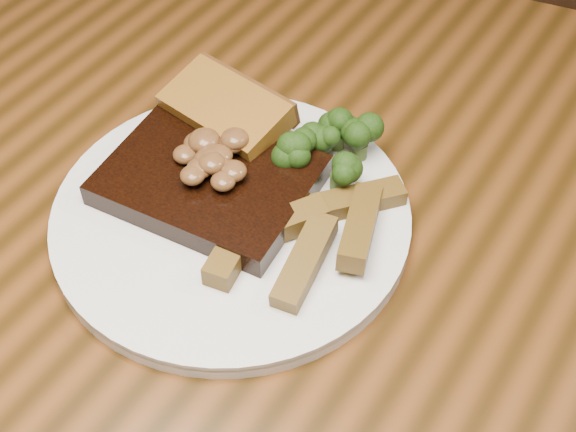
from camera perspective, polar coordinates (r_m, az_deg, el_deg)
name	(u,v)px	position (r m, az deg, el deg)	size (l,w,h in m)	color
dining_table	(296,295)	(0.76, 0.55, -5.62)	(1.60, 0.90, 0.75)	#512B10
plate	(232,218)	(0.69, -4.04, -0.16)	(0.31, 0.31, 0.01)	silver
steak	(210,181)	(0.70, -5.60, 2.47)	(0.17, 0.13, 0.03)	black
steak_bone	(167,229)	(0.67, -8.60, -0.91)	(0.14, 0.01, 0.02)	beige
mushroom_pile	(204,162)	(0.68, -6.02, 3.83)	(0.08, 0.08, 0.03)	brown
garlic_bread	(227,126)	(0.75, -4.38, 6.38)	(0.11, 0.06, 0.03)	#8C5B19
potato_wedges	(298,224)	(0.67, 0.72, -0.56)	(0.11, 0.11, 0.02)	brown
broccoli_cluster	(327,152)	(0.71, 2.78, 4.57)	(0.07, 0.07, 0.04)	#1C3D0E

